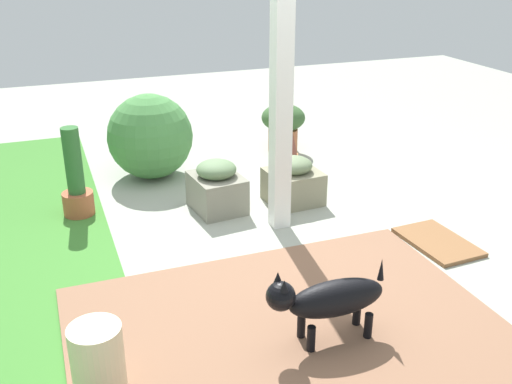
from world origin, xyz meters
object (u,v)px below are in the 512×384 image
at_px(round_shrub, 150,136).
at_px(terracotta_pot_broad, 283,124).
at_px(ceramic_urn, 98,363).
at_px(terracotta_pot_tall, 76,184).
at_px(porch_pillar, 281,92).
at_px(doormat, 438,242).
at_px(stone_planter_nearest, 293,182).
at_px(terracotta_pot_spiky, 287,144).
at_px(dog, 328,299).
at_px(stone_planter_near, 217,187).

xyz_separation_m(round_shrub, terracotta_pot_broad, (0.23, -1.41, -0.10)).
bearing_deg(round_shrub, ceramic_urn, 163.79).
height_order(terracotta_pot_tall, ceramic_urn, terracotta_pot_tall).
xyz_separation_m(porch_pillar, ceramic_urn, (-1.43, 1.52, -0.84)).
xyz_separation_m(ceramic_urn, doormat, (0.74, -2.47, -0.18)).
bearing_deg(stone_planter_nearest, porch_pillar, 142.78).
relative_size(stone_planter_nearest, terracotta_pot_tall, 0.62).
height_order(stone_planter_nearest, doormat, stone_planter_nearest).
xyz_separation_m(round_shrub, terracotta_pot_spiky, (-0.37, -1.20, -0.09)).
bearing_deg(dog, stone_planter_near, 1.50).
bearing_deg(stone_planter_nearest, dog, 161.77).
bearing_deg(terracotta_pot_tall, terracotta_pot_spiky, -82.58).
distance_m(terracotta_pot_broad, dog, 3.18).
bearing_deg(terracotta_pot_spiky, terracotta_pot_tall, 97.42).
bearing_deg(dog, terracotta_pot_spiky, -18.41).
distance_m(round_shrub, terracotta_pot_tall, 0.96).
relative_size(stone_planter_nearest, stone_planter_near, 0.92).
distance_m(stone_planter_near, round_shrub, 1.00).
height_order(stone_planter_near, terracotta_pot_spiky, terracotta_pot_spiky).
bearing_deg(terracotta_pot_spiky, round_shrub, 72.74).
distance_m(ceramic_urn, doormat, 2.59).
xyz_separation_m(terracotta_pot_tall, ceramic_urn, (-2.17, 0.09, -0.06)).
distance_m(round_shrub, terracotta_pot_spiky, 1.26).
height_order(terracotta_pot_spiky, terracotta_pot_broad, terracotta_pot_spiky).
bearing_deg(doormat, terracotta_pot_broad, 6.29).
relative_size(stone_planter_nearest, dog, 0.66).
distance_m(terracotta_pot_tall, doormat, 2.79).
xyz_separation_m(porch_pillar, terracotta_pot_broad, (1.59, -0.70, -0.75)).
bearing_deg(terracotta_pot_spiky, porch_pillar, 153.60).
xyz_separation_m(dog, ceramic_urn, (-0.01, 1.20, -0.07)).
bearing_deg(stone_planter_near, ceramic_urn, 148.28).
relative_size(terracotta_pot_broad, terracotta_pot_tall, 0.69).
height_order(stone_planter_nearest, dog, dog).
bearing_deg(terracotta_pot_spiky, stone_planter_near, 122.71).
xyz_separation_m(dog, doormat, (0.73, -1.27, -0.26)).
relative_size(porch_pillar, dog, 3.05).
bearing_deg(terracotta_pot_broad, porch_pillar, 156.17).
distance_m(terracotta_pot_spiky, terracotta_pot_tall, 1.93).
bearing_deg(porch_pillar, dog, 167.58).
height_order(ceramic_urn, doormat, ceramic_urn).
height_order(round_shrub, ceramic_urn, round_shrub).
bearing_deg(doormat, porch_pillar, 53.89).
distance_m(porch_pillar, round_shrub, 1.66).
relative_size(porch_pillar, terracotta_pot_broad, 4.20).
bearing_deg(stone_planter_near, round_shrub, 20.58).
height_order(terracotta_pot_tall, dog, terracotta_pot_tall).
xyz_separation_m(porch_pillar, terracotta_pot_tall, (0.73, 1.43, -0.78)).
bearing_deg(dog, round_shrub, 8.05).
bearing_deg(terracotta_pot_broad, ceramic_urn, 143.69).
height_order(porch_pillar, doormat, porch_pillar).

